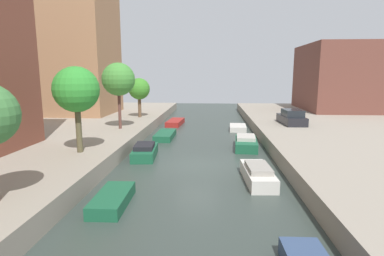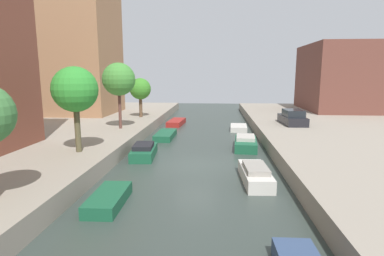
{
  "view_description": "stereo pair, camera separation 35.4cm",
  "coord_description": "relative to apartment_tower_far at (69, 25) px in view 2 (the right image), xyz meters",
  "views": [
    {
      "loc": [
        0.87,
        -18.52,
        5.61
      ],
      "look_at": [
        -0.81,
        7.17,
        1.12
      ],
      "focal_mm": 28.67,
      "sensor_mm": 36.0,
      "label": 1
    },
    {
      "loc": [
        1.22,
        -18.5,
        5.61
      ],
      "look_at": [
        -0.81,
        7.17,
        1.12
      ],
      "focal_mm": 28.67,
      "sensor_mm": 36.0,
      "label": 2
    }
  ],
  "objects": [
    {
      "name": "ground_plane",
      "position": [
        16.0,
        -17.49,
        -11.34
      ],
      "size": [
        84.0,
        84.0,
        0.0
      ],
      "primitive_type": "plane",
      "color": "#333D38"
    },
    {
      "name": "moored_boat_left_3",
      "position": [
        12.3,
        -15.81,
        -10.92
      ],
      "size": [
        1.74,
        3.65,
        0.95
      ],
      "color": "#195638",
      "rests_on": "ground_plane"
    },
    {
      "name": "moored_boat_left_5",
      "position": [
        12.74,
        -1.9,
        -11.06
      ],
      "size": [
        1.8,
        4.18,
        0.55
      ],
      "color": "maroon",
      "rests_on": "ground_plane"
    },
    {
      "name": "moored_boat_left_2",
      "position": [
        12.6,
        -23.71,
        -11.06
      ],
      "size": [
        1.41,
        3.15,
        0.54
      ],
      "color": "#195638",
      "rests_on": "ground_plane"
    },
    {
      "name": "moored_boat_right_4",
      "position": [
        19.55,
        -4.84,
        -11.09
      ],
      "size": [
        1.78,
        3.09,
        0.5
      ],
      "color": "beige",
      "rests_on": "ground_plane"
    },
    {
      "name": "apartment_tower_far",
      "position": [
        0.0,
        0.0,
        0.0
      ],
      "size": [
        10.0,
        8.64,
        20.67
      ],
      "primitive_type": "cube",
      "color": "#9E704C",
      "rests_on": "quay_left"
    },
    {
      "name": "street_tree_4",
      "position": [
        8.95,
        -2.98,
        -7.29
      ],
      "size": [
        2.31,
        2.31,
        4.25
      ],
      "color": "brown",
      "rests_on": "quay_left"
    },
    {
      "name": "moored_boat_left_4",
      "position": [
        12.72,
        -9.36,
        -11.07
      ],
      "size": [
        1.54,
        4.06,
        0.54
      ],
      "color": "#195638",
      "rests_on": "ground_plane"
    },
    {
      "name": "low_block_right",
      "position": [
        34.0,
        5.9,
        -6.09
      ],
      "size": [
        10.0,
        11.42,
        8.49
      ],
      "primitive_type": "cube",
      "color": "brown",
      "rests_on": "quay_right"
    },
    {
      "name": "street_tree_2",
      "position": [
        8.95,
        -18.51,
        -6.61
      ],
      "size": [
        2.68,
        2.68,
        5.1
      ],
      "color": "brown",
      "rests_on": "quay_left"
    },
    {
      "name": "moored_boat_right_3",
      "position": [
        19.53,
        -12.69,
        -10.92
      ],
      "size": [
        1.92,
        3.97,
        0.95
      ],
      "color": "#195638",
      "rests_on": "ground_plane"
    },
    {
      "name": "moored_boat_right_2",
      "position": [
        19.33,
        -20.25,
        -10.92
      ],
      "size": [
        1.53,
        3.94,
        0.95
      ],
      "color": "beige",
      "rests_on": "ground_plane"
    },
    {
      "name": "parked_car",
      "position": [
        24.41,
        -6.77,
        -9.75
      ],
      "size": [
        2.0,
        4.25,
        1.4
      ],
      "color": "black",
      "rests_on": "quay_right"
    },
    {
      "name": "street_tree_3",
      "position": [
        8.95,
        -10.3,
        -6.13
      ],
      "size": [
        2.79,
        2.79,
        5.62
      ],
      "color": "brown",
      "rests_on": "quay_left"
    }
  ]
}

